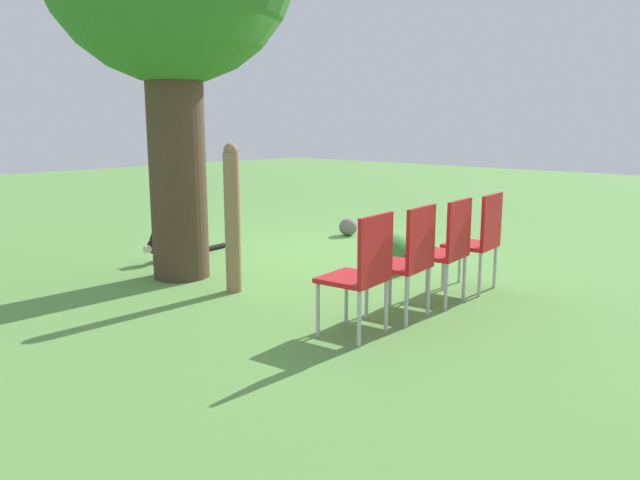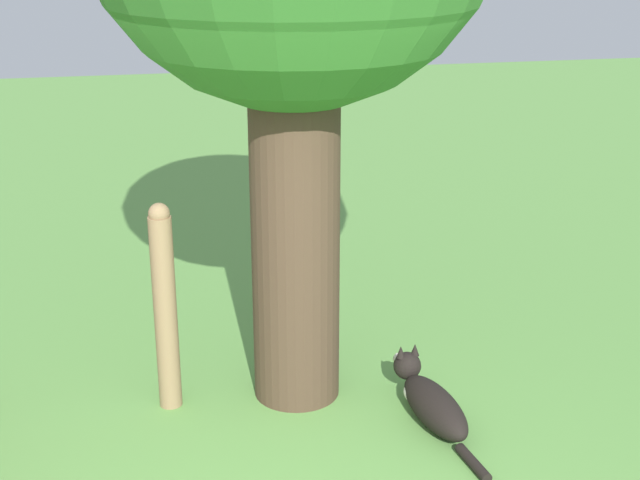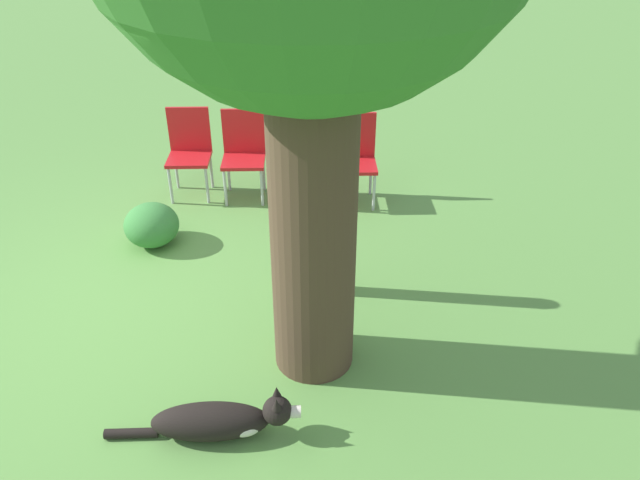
{
  "view_description": "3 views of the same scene",
  "coord_description": "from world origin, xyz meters",
  "views": [
    {
      "loc": [
        -4.85,
        5.09,
        1.57
      ],
      "look_at": [
        -1.08,
        0.96,
        0.51
      ],
      "focal_mm": 35.0,
      "sensor_mm": 36.0,
      "label": 1
    },
    {
      "loc": [
        -0.52,
        -3.78,
        2.99
      ],
      "look_at": [
        0.55,
        1.34,
        1.11
      ],
      "focal_mm": 50.0,
      "sensor_mm": 36.0,
      "label": 2
    },
    {
      "loc": [
        3.83,
        1.79,
        3.16
      ],
      "look_at": [
        0.33,
        1.47,
        0.97
      ],
      "focal_mm": 35.0,
      "sensor_mm": 36.0,
      "label": 3
    }
  ],
  "objects": [
    {
      "name": "red_chair_2",
      "position": [
        -2.1,
        1.03,
        0.52
      ],
      "size": [
        0.47,
        0.49,
        0.92
      ],
      "rotation": [
        0.0,
        0.0,
        0.11
      ],
      "color": "red",
      "rests_on": "ground_plane"
    },
    {
      "name": "red_chair_1",
      "position": [
        -2.1,
        0.45,
        0.52
      ],
      "size": [
        0.47,
        0.49,
        0.92
      ],
      "rotation": [
        0.0,
        0.0,
        0.11
      ],
      "color": "red",
      "rests_on": "ground_plane"
    },
    {
      "name": "red_chair_3",
      "position": [
        -2.1,
        1.61,
        0.52
      ],
      "size": [
        0.47,
        0.49,
        0.92
      ],
      "rotation": [
        0.0,
        0.0,
        0.11
      ],
      "color": "red",
      "rests_on": "ground_plane"
    },
    {
      "name": "fence_post",
      "position": [
        -0.43,
        1.44,
        0.7
      ],
      "size": [
        0.15,
        0.15,
        1.38
      ],
      "color": "#937551",
      "rests_on": "ground_plane"
    },
    {
      "name": "dog",
      "position": [
        1.18,
        0.92,
        0.13
      ],
      "size": [
        0.35,
        1.25,
        0.35
      ],
      "rotation": [
        0.0,
        0.0,
        1.7
      ],
      "color": "black",
      "rests_on": "ground_plane"
    },
    {
      "name": "red_chair_0",
      "position": [
        -2.1,
        -0.13,
        0.52
      ],
      "size": [
        0.47,
        0.49,
        0.92
      ],
      "rotation": [
        0.0,
        0.0,
        0.11
      ],
      "color": "red",
      "rests_on": "ground_plane"
    },
    {
      "name": "ground_plane",
      "position": [
        0.0,
        0.0,
        0.0
      ],
      "size": [
        30.0,
        30.0,
        0.0
      ],
      "primitive_type": "plane",
      "color": "#609947"
    },
    {
      "name": "low_shrub",
      "position": [
        -1.02,
        -0.23,
        0.2
      ],
      "size": [
        0.51,
        0.51,
        0.41
      ],
      "color": "#3D843D",
      "rests_on": "ground_plane"
    }
  ]
}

